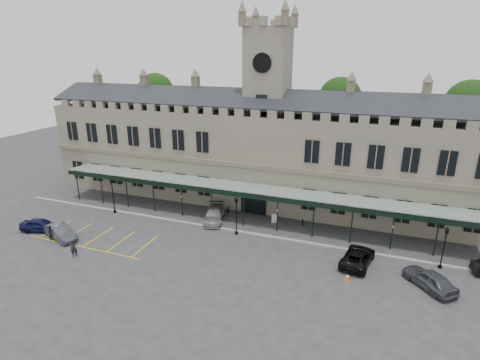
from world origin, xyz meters
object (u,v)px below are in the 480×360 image
(car_left_a, at_px, (40,225))
(station_building, at_px, (266,154))
(clock_tower, at_px, (267,103))
(car_taxi, at_px, (214,215))
(sign_board, at_px, (274,219))
(lamp_post_left, at_px, (113,192))
(car_right_a, at_px, (430,279))
(car_left_b, at_px, (61,232))
(car_van, at_px, (358,257))
(person_b, at_px, (51,233))
(lamp_post_right, at_px, (444,244))
(person_a, at_px, (74,248))
(traffic_cone, at_px, (347,277))
(lamp_post_mid, at_px, (236,212))

(car_left_a, bearing_deg, station_building, -63.82)
(clock_tower, relative_size, car_taxi, 4.67)
(sign_board, height_order, car_taxi, car_taxi)
(lamp_post_left, bearing_deg, clock_tower, 33.39)
(car_left_a, bearing_deg, car_right_a, -99.66)
(station_building, relative_size, sign_board, 54.96)
(car_left_a, xyz_separation_m, car_taxi, (17.24, 9.31, 0.03))
(car_left_a, distance_m, car_left_b, 3.55)
(car_left_b, xyz_separation_m, car_van, (30.50, 5.74, -0.03))
(lamp_post_left, bearing_deg, car_van, -3.89)
(car_van, xyz_separation_m, person_b, (-31.30, -6.30, 0.06))
(lamp_post_right, bearing_deg, station_building, 151.77)
(lamp_post_left, distance_m, person_b, 8.71)
(lamp_post_left, bearing_deg, station_building, 33.18)
(station_building, xyz_separation_m, lamp_post_left, (-16.50, -10.79, -3.72))
(car_left_b, height_order, car_van, car_left_b)
(clock_tower, bearing_deg, person_b, -133.65)
(person_b, bearing_deg, car_left_b, -166.51)
(station_building, height_order, person_a, station_building)
(clock_tower, bearing_deg, car_van, -44.75)
(station_building, distance_m, clock_tower, 6.64)
(clock_tower, height_order, traffic_cone, clock_tower)
(clock_tower, height_order, lamp_post_right, clock_tower)
(lamp_post_mid, xyz_separation_m, sign_board, (3.17, 4.29, -2.12))
(car_taxi, bearing_deg, lamp_post_left, 172.20)
(car_left_a, xyz_separation_m, car_right_a, (40.00, 3.28, 0.07))
(sign_board, xyz_separation_m, car_taxi, (-6.93, -1.89, 0.24))
(lamp_post_left, height_order, car_van, lamp_post_left)
(car_left_b, bearing_deg, traffic_cone, -65.28)
(lamp_post_mid, relative_size, car_taxi, 0.84)
(clock_tower, xyz_separation_m, car_van, (13.00, -12.89, -12.38))
(car_taxi, bearing_deg, lamp_post_right, -22.79)
(car_taxi, bearing_deg, person_b, -161.66)
(lamp_post_mid, relative_size, car_right_a, 0.93)
(station_building, xyz_separation_m, car_taxi, (-3.76, -8.64, -5.70))
(lamp_post_right, relative_size, sign_board, 3.91)
(lamp_post_right, bearing_deg, car_left_a, -170.35)
(traffic_cone, xyz_separation_m, person_a, (-25.66, -5.06, 0.60))
(car_left_b, bearing_deg, clock_tower, -23.30)
(lamp_post_left, bearing_deg, car_taxi, 9.58)
(clock_tower, distance_m, car_van, 22.10)
(sign_board, height_order, car_left_a, car_left_a)
(car_left_b, relative_size, car_van, 0.88)
(lamp_post_right, xyz_separation_m, person_b, (-38.64, -8.17, -1.73))
(station_building, height_order, car_left_b, station_building)
(car_van, distance_m, person_b, 31.93)
(clock_tower, bearing_deg, lamp_post_right, -28.42)
(lamp_post_left, relative_size, traffic_cone, 7.26)
(car_left_b, height_order, car_taxi, car_taxi)
(station_building, bearing_deg, car_right_a, -37.67)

